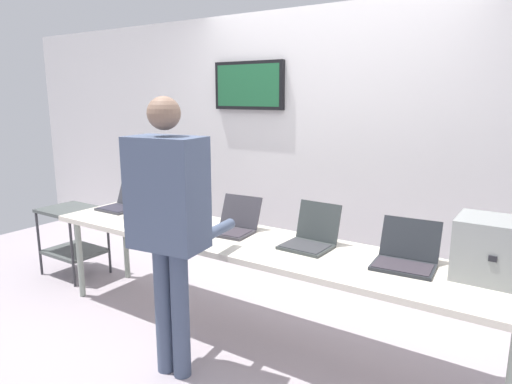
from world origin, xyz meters
TOP-DOWN VIEW (x-y plane):
  - ground at (0.00, 0.00)m, footprint 8.00×8.00m
  - back_wall at (-0.01, 1.13)m, footprint 8.00×0.11m
  - workbench at (0.00, 0.00)m, footprint 3.44×0.70m
  - equipment_box at (1.46, 0.16)m, footprint 0.41×0.34m
  - laptop_station_0 at (-1.47, 0.12)m, footprint 0.32×0.35m
  - laptop_station_1 at (-0.87, 0.08)m, footprint 0.33×0.32m
  - laptop_station_2 at (-0.24, 0.10)m, footprint 0.34×0.36m
  - laptop_station_3 at (0.38, 0.12)m, footprint 0.32×0.35m
  - laptop_station_4 at (1.00, 0.11)m, footprint 0.37×0.37m
  - person at (-0.18, -0.62)m, footprint 0.49×0.63m
  - coffee_mug at (-0.97, -0.25)m, footprint 0.07×0.07m
  - paper_sheet at (-0.48, -0.17)m, footprint 0.23×0.31m
  - storage_cart at (-2.11, 0.04)m, footprint 0.56×0.44m

SIDE VIEW (x-z plane):
  - ground at x=0.00m, z-range -0.04..0.00m
  - storage_cart at x=-2.11m, z-range 0.11..0.76m
  - workbench at x=0.00m, z-range 0.32..1.05m
  - paper_sheet at x=-0.48m, z-range 0.73..0.73m
  - coffee_mug at x=-0.97m, z-range 0.73..0.81m
  - laptop_station_2 at x=-0.24m, z-range 0.66..0.91m
  - laptop_station_4 at x=1.00m, z-range 0.66..0.91m
  - laptop_station_0 at x=-1.47m, z-range 0.66..0.91m
  - laptop_station_1 at x=-0.87m, z-range 0.65..0.92m
  - laptop_station_3 at x=0.38m, z-range 0.65..0.93m
  - equipment_box at x=1.46m, z-range 0.73..1.06m
  - person at x=-0.18m, z-range 0.18..1.89m
  - back_wall at x=-0.01m, z-range 0.01..2.45m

